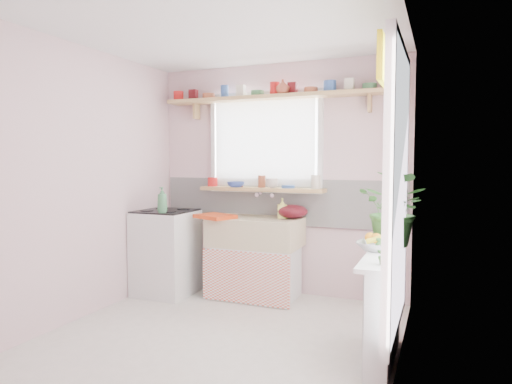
% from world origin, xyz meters
% --- Properties ---
extents(room, '(3.20, 3.20, 3.20)m').
position_xyz_m(room, '(0.66, 0.86, 1.37)').
color(room, white).
rests_on(room, ground).
extents(sink_unit, '(0.95, 0.65, 1.11)m').
position_xyz_m(sink_unit, '(-0.15, 1.29, 0.43)').
color(sink_unit, white).
rests_on(sink_unit, ground).
extents(cooker, '(0.58, 0.58, 0.93)m').
position_xyz_m(cooker, '(-1.10, 1.05, 0.46)').
color(cooker, white).
rests_on(cooker, ground).
extents(radiator_ledge, '(0.22, 0.95, 0.78)m').
position_xyz_m(radiator_ledge, '(1.30, 0.20, 0.40)').
color(radiator_ledge, white).
rests_on(radiator_ledge, ground).
extents(windowsill, '(1.40, 0.22, 0.04)m').
position_xyz_m(windowsill, '(-0.15, 1.48, 1.14)').
color(windowsill, tan).
rests_on(windowsill, room).
extents(pine_shelf, '(2.52, 0.24, 0.04)m').
position_xyz_m(pine_shelf, '(0.00, 1.47, 2.12)').
color(pine_shelf, tan).
rests_on(pine_shelf, room).
extents(shelf_crockery, '(2.47, 0.11, 0.12)m').
position_xyz_m(shelf_crockery, '(-0.02, 1.47, 2.19)').
color(shelf_crockery, red).
rests_on(shelf_crockery, pine_shelf).
extents(sill_crockery, '(1.35, 0.11, 0.12)m').
position_xyz_m(sill_crockery, '(-0.15, 1.48, 1.22)').
color(sill_crockery, red).
rests_on(sill_crockery, windowsill).
extents(dish_tray, '(0.47, 0.42, 0.04)m').
position_xyz_m(dish_tray, '(-0.53, 1.10, 0.87)').
color(dish_tray, red).
rests_on(dish_tray, sink_unit).
extents(colander, '(0.41, 0.41, 0.14)m').
position_xyz_m(colander, '(0.22, 1.40, 0.92)').
color(colander, '#510D18').
rests_on(colander, sink_unit).
extents(jade_plant, '(0.66, 0.62, 0.59)m').
position_xyz_m(jade_plant, '(1.33, 0.60, 1.07)').
color(jade_plant, '#346A2A').
rests_on(jade_plant, radiator_ledge).
extents(fruit_bowl, '(0.33, 0.33, 0.07)m').
position_xyz_m(fruit_bowl, '(1.22, 0.37, 0.81)').
color(fruit_bowl, silver).
rests_on(fruit_bowl, radiator_ledge).
extents(herb_pot, '(0.12, 0.10, 0.19)m').
position_xyz_m(herb_pot, '(1.31, -0.09, 0.87)').
color(herb_pot, '#346C2B').
rests_on(herb_pot, radiator_ledge).
extents(soap_bottle_sink, '(0.13, 0.13, 0.21)m').
position_xyz_m(soap_bottle_sink, '(0.12, 1.37, 0.96)').
color(soap_bottle_sink, '#F0ED6A').
rests_on(soap_bottle_sink, sink_unit).
extents(sill_cup, '(0.17, 0.17, 0.10)m').
position_xyz_m(sill_cup, '(-0.00, 1.42, 1.21)').
color(sill_cup, beige).
rests_on(sill_cup, windowsill).
extents(sill_bowl, '(0.24, 0.24, 0.06)m').
position_xyz_m(sill_bowl, '(-0.43, 1.42, 1.19)').
color(sill_bowl, '#2E4396').
rests_on(sill_bowl, windowsill).
extents(shelf_vase, '(0.18, 0.18, 0.15)m').
position_xyz_m(shelf_vase, '(0.11, 1.41, 2.21)').
color(shelf_vase, '#9F4631').
rests_on(shelf_vase, pine_shelf).
extents(cooker_bottle, '(0.11, 0.11, 0.27)m').
position_xyz_m(cooker_bottle, '(-0.99, 0.83, 1.05)').
color(cooker_bottle, '#408153').
rests_on(cooker_bottle, cooker).
extents(fruit, '(0.20, 0.14, 0.10)m').
position_xyz_m(fruit, '(1.22, 0.38, 0.87)').
color(fruit, orange).
rests_on(fruit, fruit_bowl).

